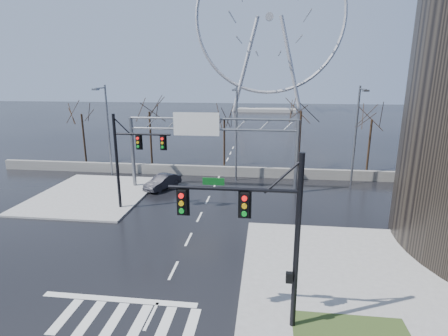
% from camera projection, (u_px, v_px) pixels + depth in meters
% --- Properties ---
extents(ground, '(260.00, 260.00, 0.00)m').
position_uv_depth(ground, '(173.00, 270.00, 20.19)').
color(ground, black).
rests_on(ground, ground).
extents(sidewalk_right_ext, '(12.00, 10.00, 0.15)m').
position_uv_depth(sidewalk_right_ext, '(345.00, 262.00, 20.92)').
color(sidewalk_right_ext, gray).
rests_on(sidewalk_right_ext, ground).
extents(sidewalk_far, '(10.00, 12.00, 0.15)m').
position_uv_depth(sidewalk_far, '(93.00, 194.00, 32.97)').
color(sidewalk_far, gray).
rests_on(sidewalk_far, ground).
extents(barrier_wall, '(52.00, 0.50, 1.10)m').
position_uv_depth(barrier_wall, '(219.00, 171.00, 39.24)').
color(barrier_wall, slate).
rests_on(barrier_wall, ground).
extents(signal_mast_near, '(5.52, 0.41, 8.00)m').
position_uv_depth(signal_mast_near, '(265.00, 226.00, 14.47)').
color(signal_mast_near, black).
rests_on(signal_mast_near, ground).
extents(signal_mast_far, '(4.72, 0.41, 8.00)m').
position_uv_depth(signal_mast_far, '(129.00, 153.00, 28.24)').
color(signal_mast_far, black).
rests_on(signal_mast_far, ground).
extents(sign_gantry, '(16.36, 0.40, 7.60)m').
position_uv_depth(sign_gantry, '(208.00, 138.00, 33.27)').
color(sign_gantry, slate).
rests_on(sign_gantry, ground).
extents(streetlight_left, '(0.50, 2.55, 10.00)m').
position_uv_depth(streetlight_left, '(107.00, 124.00, 37.52)').
color(streetlight_left, slate).
rests_on(streetlight_left, ground).
extents(streetlight_mid, '(0.50, 2.55, 10.00)m').
position_uv_depth(streetlight_mid, '(236.00, 126.00, 35.89)').
color(streetlight_mid, slate).
rests_on(streetlight_mid, ground).
extents(streetlight_right, '(0.50, 2.55, 10.00)m').
position_uv_depth(streetlight_right, '(357.00, 128.00, 34.49)').
color(streetlight_right, slate).
rests_on(streetlight_right, ground).
extents(tree_far_left, '(3.50, 3.50, 7.00)m').
position_uv_depth(tree_far_left, '(82.00, 120.00, 43.91)').
color(tree_far_left, black).
rests_on(tree_far_left, ground).
extents(tree_left, '(3.75, 3.75, 7.50)m').
position_uv_depth(tree_left, '(150.00, 118.00, 42.27)').
color(tree_left, black).
rests_on(tree_left, ground).
extents(tree_center, '(3.25, 3.25, 6.50)m').
position_uv_depth(tree_center, '(224.00, 125.00, 42.39)').
color(tree_center, black).
rests_on(tree_center, ground).
extents(tree_right, '(3.90, 3.90, 7.80)m').
position_uv_depth(tree_right, '(301.00, 118.00, 40.11)').
color(tree_right, black).
rests_on(tree_right, ground).
extents(tree_far_right, '(3.40, 3.40, 6.80)m').
position_uv_depth(tree_far_right, '(371.00, 126.00, 39.86)').
color(tree_far_right, black).
rests_on(tree_far_right, ground).
extents(ferris_wheel, '(45.00, 6.00, 50.91)m').
position_uv_depth(ferris_wheel, '(269.00, 23.00, 104.14)').
color(ferris_wheel, gray).
rests_on(ferris_wheel, ground).
extents(car, '(3.10, 4.44, 1.39)m').
position_uv_depth(car, '(163.00, 182.00, 34.76)').
color(car, black).
rests_on(car, ground).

